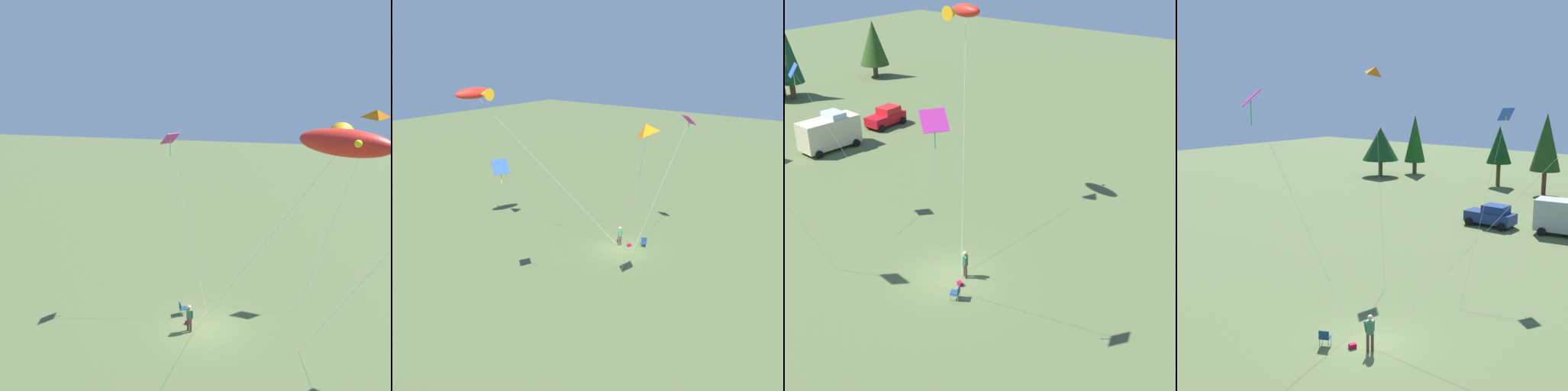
% 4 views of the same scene
% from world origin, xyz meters
% --- Properties ---
extents(ground_plane, '(160.00, 160.00, 0.00)m').
position_xyz_m(ground_plane, '(0.00, 0.00, 0.00)').
color(ground_plane, '#536138').
extents(person_kite_flyer, '(0.46, 0.51, 1.74)m').
position_xyz_m(person_kite_flyer, '(0.55, -0.67, 1.02)').
color(person_kite_flyer, brown).
rests_on(person_kite_flyer, ground).
extents(folding_chair, '(0.65, 0.65, 0.82)m').
position_xyz_m(folding_chair, '(-1.33, -1.63, 0.49)').
color(folding_chair, navy).
rests_on(folding_chair, ground).
extents(backpack_on_grass, '(0.32, 0.38, 0.22)m').
position_xyz_m(backpack_on_grass, '(-0.25, -0.95, 0.11)').
color(backpack_on_grass, '#AC0C31').
rests_on(backpack_on_grass, ground).
extents(kite_large_fish, '(10.15, 8.73, 13.65)m').
position_xyz_m(kite_large_fish, '(9.36, 6.70, 13.14)').
color(kite_large_fish, red).
rests_on(kite_large_fish, ground).
extents(kite_diamond_rainbow, '(3.57, 3.87, 11.52)m').
position_xyz_m(kite_diamond_rainbow, '(-4.02, -3.01, 10.87)').
color(kite_diamond_rainbow, '#CF3099').
rests_on(kite_diamond_rainbow, ground).
extents(kite_diamond_blue, '(1.65, 7.57, 10.43)m').
position_xyz_m(kite_diamond_blue, '(0.12, 12.68, 9.70)').
color(kite_diamond_blue, blue).
rests_on(kite_diamond_blue, ground).
extents(kite_delta_orange, '(4.99, 5.29, 13.09)m').
position_xyz_m(kite_delta_orange, '(-7.86, 10.12, 12.68)').
color(kite_delta_orange, orange).
rests_on(kite_delta_orange, ground).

